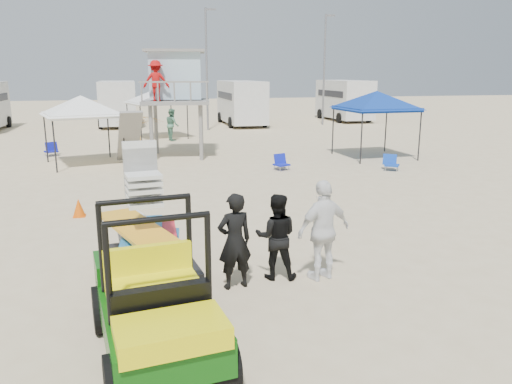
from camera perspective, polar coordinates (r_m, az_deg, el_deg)
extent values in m
plane|color=beige|center=(8.46, 1.62, -13.46)|extent=(140.00, 140.00, 0.00)
cube|color=#0C490B|center=(7.11, -11.37, -13.70)|extent=(1.73, 2.95, 0.49)
cube|color=yellow|center=(6.98, -11.48, -11.49)|extent=(1.36, 0.94, 0.27)
cylinder|color=black|center=(6.38, -16.66, -20.12)|extent=(0.40, 0.75, 0.71)
cube|color=black|center=(9.25, -12.04, -7.78)|extent=(1.71, 2.29, 0.13)
cylinder|color=black|center=(9.35, -15.77, -9.39)|extent=(0.29, 0.58, 0.56)
imported|color=black|center=(9.00, -2.46, -5.63)|extent=(0.72, 0.54, 1.77)
imported|color=black|center=(9.44, 2.33, -5.10)|extent=(0.94, 0.82, 1.65)
imported|color=white|center=(9.44, 7.74, -4.36)|extent=(1.21, 0.74, 1.92)
cylinder|color=gray|center=(22.47, -11.48, 6.55)|extent=(0.18, 0.18, 2.47)
cube|color=gray|center=(23.51, -9.07, 10.16)|extent=(3.35, 3.35, 0.16)
cube|color=#A7C5D7|center=(23.77, -9.24, 12.98)|extent=(2.53, 2.28, 2.08)
imported|color=#B20F0F|center=(22.44, -10.99, 12.36)|extent=(1.12, 0.64, 1.74)
cylinder|color=black|center=(21.94, 11.74, 6.14)|extent=(0.06, 0.06, 2.29)
pyramid|color=navy|center=(23.71, 13.65, 11.17)|extent=(3.16, 3.16, 0.80)
cube|color=navy|center=(23.75, 13.54, 9.25)|extent=(3.16, 3.16, 0.18)
cylinder|color=black|center=(21.41, -22.99, 5.02)|extent=(0.06, 0.06, 2.17)
pyramid|color=white|center=(22.42, -19.43, 10.38)|extent=(3.52, 3.52, 0.80)
cube|color=white|center=(22.47, -19.27, 8.35)|extent=(3.52, 3.52, 0.18)
cylinder|color=black|center=(29.48, -13.86, 7.70)|extent=(0.06, 0.06, 2.15)
pyramid|color=silver|center=(30.81, -11.40, 11.46)|extent=(3.65, 3.65, 0.80)
cube|color=silver|center=(30.84, -11.33, 9.98)|extent=(3.65, 3.65, 0.18)
imported|color=orange|center=(24.09, -13.03, 6.32)|extent=(2.80, 2.82, 1.96)
cone|color=#E75507|center=(14.44, -19.60, -1.69)|extent=(0.34, 0.34, 0.50)
cube|color=#0E149B|center=(25.53, -22.37, 4.31)|extent=(0.71, 0.69, 0.06)
cube|color=#0E149B|center=(25.74, -22.33, 4.83)|extent=(0.56, 0.40, 0.44)
cylinder|color=#B2B2B7|center=(25.39, -22.90, 3.94)|extent=(0.03, 0.03, 0.20)
cube|color=#101DB6|center=(20.20, 2.93, 3.13)|extent=(0.68, 0.66, 0.06)
cube|color=#101DB6|center=(20.39, 2.75, 3.81)|extent=(0.57, 0.35, 0.44)
cylinder|color=#B2B2B7|center=(19.97, 2.49, 2.67)|extent=(0.03, 0.03, 0.20)
cube|color=#1140B8|center=(20.79, 15.26, 2.97)|extent=(0.73, 0.72, 0.06)
cube|color=#1140B8|center=(20.96, 14.98, 3.63)|extent=(0.54, 0.46, 0.44)
cylinder|color=#B2B2B7|center=(20.53, 14.97, 2.52)|extent=(0.03, 0.03, 0.20)
cube|color=silver|center=(38.83, -15.49, 9.90)|extent=(2.50, 6.50, 3.00)
cube|color=black|center=(38.81, -15.53, 10.56)|extent=(2.54, 5.20, 0.50)
cylinder|color=black|center=(36.91, -17.38, 7.51)|extent=(0.25, 0.80, 0.80)
cube|color=silver|center=(38.18, -1.71, 10.31)|extent=(2.50, 7.00, 3.00)
cube|color=black|center=(38.15, -1.71, 10.99)|extent=(2.54, 5.60, 0.50)
cylinder|color=black|center=(35.84, -2.90, 7.93)|extent=(0.25, 0.80, 0.80)
cube|color=silver|center=(42.39, 10.03, 10.43)|extent=(2.50, 6.60, 3.00)
cube|color=black|center=(42.37, 10.05, 11.04)|extent=(2.54, 5.28, 0.50)
cylinder|color=black|center=(40.05, 9.52, 8.35)|extent=(0.25, 0.80, 0.80)
cylinder|color=slate|center=(34.63, -5.65, 13.66)|extent=(0.14, 0.14, 8.00)
cylinder|color=slate|center=(38.42, 7.79, 13.58)|extent=(0.14, 0.14, 8.00)
imported|color=#4F8468|center=(29.53, -9.55, 7.61)|extent=(0.85, 1.00, 1.84)
imported|color=gold|center=(39.38, 0.84, 9.02)|extent=(0.64, 0.69, 1.59)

